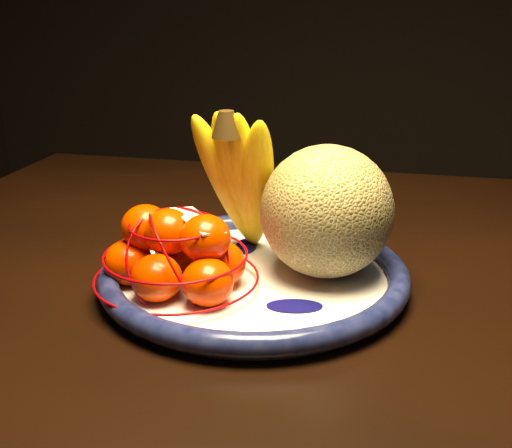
% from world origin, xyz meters
% --- Properties ---
extents(dining_table, '(1.60, 0.96, 0.80)m').
position_xyz_m(dining_table, '(0.10, 0.04, 0.72)').
color(dining_table, black).
rests_on(dining_table, ground).
extents(fruit_bowl, '(0.34, 0.34, 0.03)m').
position_xyz_m(fruit_bowl, '(-0.16, -0.01, 0.81)').
color(fruit_bowl, white).
rests_on(fruit_bowl, dining_table).
extents(cantaloupe, '(0.15, 0.15, 0.15)m').
position_xyz_m(cantaloupe, '(-0.09, 0.01, 0.89)').
color(cantaloupe, olive).
rests_on(cantaloupe, fruit_bowl).
extents(banana_bunch, '(0.13, 0.12, 0.19)m').
position_xyz_m(banana_bunch, '(-0.19, 0.05, 0.91)').
color(banana_bunch, yellow).
rests_on(banana_bunch, fruit_bowl).
extents(mandarin_bag, '(0.23, 0.23, 0.11)m').
position_xyz_m(mandarin_bag, '(-0.24, -0.06, 0.85)').
color(mandarin_bag, '#FF3200').
rests_on(mandarin_bag, fruit_bowl).
extents(price_tag, '(0.07, 0.07, 0.01)m').
position_xyz_m(price_tag, '(-0.21, -0.05, 0.89)').
color(price_tag, white).
rests_on(price_tag, mandarin_bag).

